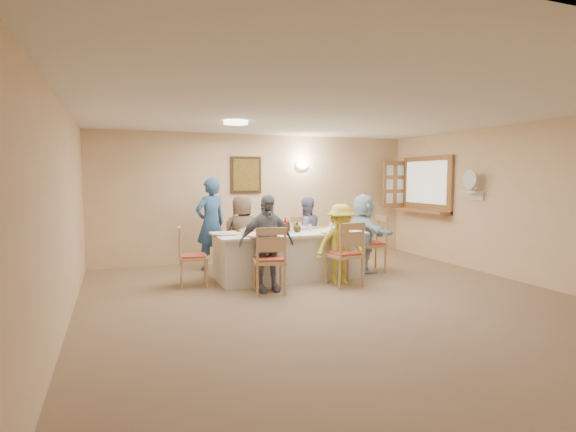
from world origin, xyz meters
name	(u,v)px	position (x,y,z in m)	size (l,w,h in m)	color
ground	(340,304)	(0.00, 0.00, 0.00)	(7.00, 7.00, 0.00)	tan
room_walls	(342,188)	(0.00, 0.00, 1.51)	(7.00, 7.00, 7.00)	#DDB687
wall_picture	(246,175)	(-0.30, 3.46, 1.70)	(0.62, 0.05, 0.72)	#3D2715
wall_sconce	(302,165)	(0.90, 3.44, 1.90)	(0.26, 0.09, 0.18)	white
ceiling_light	(236,123)	(-1.00, 1.50, 2.47)	(0.36, 0.36, 0.05)	white
serving_hatch	(427,185)	(3.21, 2.40, 1.50)	(0.06, 1.50, 1.15)	#9C6739
hatch_sill	(421,211)	(3.09, 2.40, 0.97)	(0.30, 1.50, 0.05)	#9C6739
shutter_door	(394,184)	(2.95, 3.16, 1.50)	(0.55, 0.04, 1.00)	#9C6739
fan_shelf	(473,192)	(3.13, 1.05, 1.40)	(0.22, 0.36, 0.03)	white
desk_fan	(472,183)	(3.10, 1.05, 1.55)	(0.30, 0.30, 0.28)	#A5A5A8
dining_table	(289,255)	(-0.09, 1.67, 0.38)	(2.43, 1.03, 0.76)	beige
chair_back_left	(240,246)	(-0.69, 2.47, 0.45)	(0.43, 0.43, 0.89)	tan
chair_back_right	(303,242)	(0.51, 2.47, 0.46)	(0.44, 0.44, 0.92)	tan
chair_front_left	(269,259)	(-0.69, 0.87, 0.49)	(0.47, 0.47, 0.98)	tan
chair_front_right	(344,253)	(0.51, 0.87, 0.50)	(0.48, 0.48, 0.99)	tan
chair_left_end	(193,256)	(-1.64, 1.67, 0.46)	(0.44, 0.44, 0.92)	tan
chair_right_end	(370,243)	(1.46, 1.67, 0.49)	(0.47, 0.47, 0.99)	tan
diner_back_left	(242,234)	(-0.69, 2.35, 0.68)	(0.68, 0.46, 1.36)	brown
diner_back_right	(306,232)	(0.51, 2.35, 0.65)	(0.66, 0.53, 1.30)	gray
diner_front_left	(267,243)	(-0.69, 0.99, 0.71)	(0.83, 0.35, 1.41)	gray
diner_front_right	(341,244)	(0.51, 0.99, 0.62)	(0.84, 0.52, 1.25)	yellow
diner_right_end	(364,233)	(1.33, 1.67, 0.68)	(0.43, 1.28, 1.37)	silver
caregiver	(211,224)	(-1.14, 2.82, 0.82)	(0.71, 0.59, 1.65)	#325992
placemat_fl	(261,237)	(-0.69, 1.25, 0.76)	(0.37, 0.28, 0.01)	#472B19
plate_fl	(261,236)	(-0.69, 1.25, 0.77)	(0.23, 0.23, 0.01)	white
napkin_fl	(274,236)	(-0.51, 1.20, 0.77)	(0.14, 0.14, 0.01)	yellow
placemat_fr	(333,233)	(0.51, 1.25, 0.76)	(0.34, 0.25, 0.01)	#472B19
plate_fr	(333,233)	(0.51, 1.25, 0.77)	(0.25, 0.25, 0.02)	white
napkin_fr	(345,233)	(0.69, 1.20, 0.77)	(0.15, 0.15, 0.01)	yellow
placemat_bl	(246,231)	(-0.69, 2.09, 0.76)	(0.35, 0.26, 0.01)	#472B19
plate_bl	(246,230)	(-0.69, 2.09, 0.77)	(0.24, 0.24, 0.02)	white
napkin_bl	(257,230)	(-0.51, 2.04, 0.77)	(0.13, 0.13, 0.01)	yellow
placemat_br	(312,228)	(0.51, 2.09, 0.76)	(0.38, 0.28, 0.01)	#472B19
plate_br	(312,227)	(0.51, 2.09, 0.77)	(0.22, 0.22, 0.01)	white
napkin_br	(322,227)	(0.69, 2.04, 0.77)	(0.15, 0.15, 0.01)	yellow
placemat_le	(222,235)	(-1.19, 1.67, 0.76)	(0.35, 0.26, 0.01)	#472B19
plate_le	(222,234)	(-1.19, 1.67, 0.77)	(0.24, 0.24, 0.01)	white
napkin_le	(234,234)	(-1.01, 1.62, 0.77)	(0.15, 0.15, 0.01)	yellow
placemat_re	(349,229)	(1.03, 1.67, 0.76)	(0.33, 0.25, 0.01)	#472B19
plate_re	(349,228)	(1.03, 1.67, 0.77)	(0.24, 0.24, 0.02)	white
napkin_re	(360,229)	(1.21, 1.62, 0.77)	(0.14, 0.14, 0.01)	yellow
teacup_a	(244,234)	(-0.91, 1.38, 0.81)	(0.15, 0.15, 0.09)	white
teacup_b	(299,225)	(0.31, 2.18, 0.80)	(0.09, 0.09, 0.08)	white
bowl_a	(281,233)	(-0.30, 1.46, 0.79)	(0.25, 0.25, 0.05)	white
bowl_b	(301,228)	(0.23, 1.89, 0.79)	(0.23, 0.23, 0.06)	white
condiment_ketchup	(285,225)	(-0.14, 1.68, 0.88)	(0.10, 0.10, 0.24)	#AC150E
condiment_brown	(288,226)	(-0.07, 1.72, 0.86)	(0.11, 0.11, 0.20)	#3C2710
condiment_malt	(297,227)	(0.04, 1.61, 0.84)	(0.16, 0.16, 0.16)	#3C2710
drinking_glass	(279,229)	(-0.24, 1.72, 0.82)	(0.07, 0.07, 0.10)	silver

